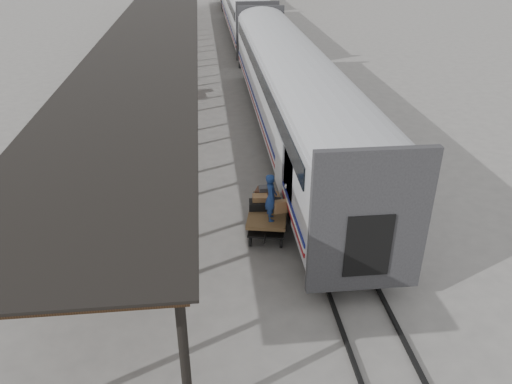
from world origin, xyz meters
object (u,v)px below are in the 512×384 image
object	(u,v)px
luggage_tug	(167,88)
pedestrian	(158,73)
porter	(271,197)
baggage_cart	(268,214)

from	to	relation	value
luggage_tug	pedestrian	bearing A→B (deg)	95.33
porter	luggage_tug	bearing A→B (deg)	14.56
baggage_cart	pedestrian	bearing A→B (deg)	116.54
luggage_tug	pedestrian	world-z (taller)	pedestrian
luggage_tug	porter	bearing A→B (deg)	-83.97
luggage_tug	porter	xyz separation A→B (m)	(4.16, -15.95, 0.96)
porter	pedestrian	xyz separation A→B (m)	(-4.87, 18.82, -0.81)
porter	pedestrian	distance (m)	19.46
luggage_tug	pedestrian	distance (m)	2.97
baggage_cart	luggage_tug	xyz separation A→B (m)	(-4.16, 15.30, 0.04)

